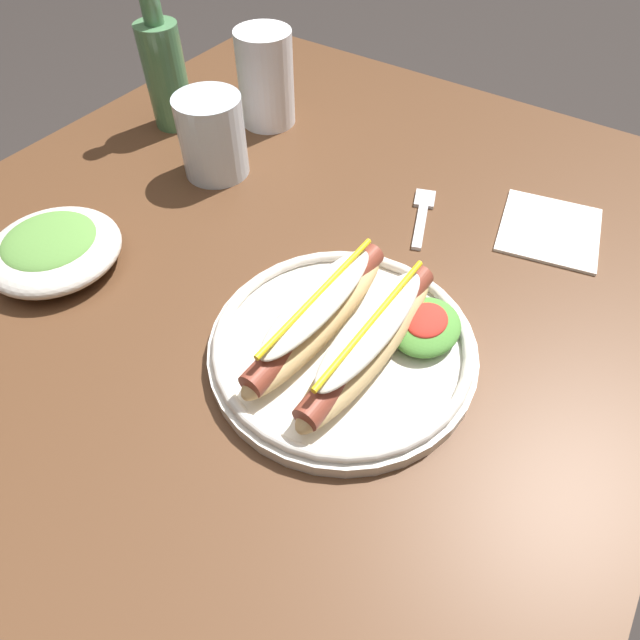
% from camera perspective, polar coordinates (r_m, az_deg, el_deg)
% --- Properties ---
extents(ground_plane, '(8.00, 8.00, 0.00)m').
position_cam_1_polar(ground_plane, '(1.26, -4.80, -21.02)').
color(ground_plane, '#2D2826').
extents(dining_table, '(1.22, 0.92, 0.74)m').
position_cam_1_polar(dining_table, '(0.69, -8.17, -3.07)').
color(dining_table, '#51331E').
rests_on(dining_table, ground_plane).
extents(hot_dog_plate, '(0.27, 0.27, 0.08)m').
position_cam_1_polar(hot_dog_plate, '(0.54, 3.02, -1.61)').
color(hot_dog_plate, silver).
rests_on(hot_dog_plate, dining_table).
extents(fork, '(0.12, 0.06, 0.00)m').
position_cam_1_polar(fork, '(0.73, 10.82, 11.09)').
color(fork, silver).
rests_on(fork, dining_table).
extents(water_cup, '(0.09, 0.09, 0.11)m').
position_cam_1_polar(water_cup, '(0.78, -11.39, 18.59)').
color(water_cup, silver).
rests_on(water_cup, dining_table).
extents(extra_cup, '(0.08, 0.08, 0.14)m').
position_cam_1_polar(extra_cup, '(0.89, -5.79, 24.17)').
color(extra_cup, white).
rests_on(extra_cup, dining_table).
extents(glass_bottle, '(0.06, 0.06, 0.23)m').
position_cam_1_polar(glass_bottle, '(0.90, -16.23, 24.33)').
color(glass_bottle, '#4C7F51').
rests_on(glass_bottle, dining_table).
extents(side_bowl, '(0.15, 0.15, 0.05)m').
position_cam_1_polar(side_bowl, '(0.70, -26.51, 6.82)').
color(side_bowl, silver).
rests_on(side_bowl, dining_table).
extents(napkin, '(0.15, 0.14, 0.00)m').
position_cam_1_polar(napkin, '(0.75, 23.22, 8.84)').
color(napkin, white).
rests_on(napkin, dining_table).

